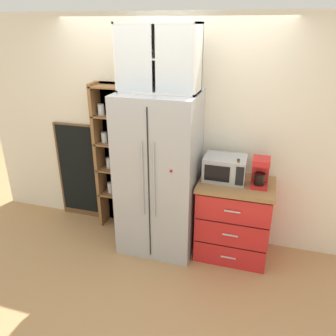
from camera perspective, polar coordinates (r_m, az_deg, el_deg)
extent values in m
plane|color=tan|center=(4.14, -1.40, -12.58)|extent=(10.50, 10.50, 0.00)
cube|color=silver|center=(3.90, 0.23, 6.20)|extent=(4.81, 0.10, 2.55)
cube|color=#ADAFB5|center=(3.69, -1.49, -1.11)|extent=(0.83, 0.68, 1.80)
cube|color=black|center=(3.40, -3.29, -3.41)|extent=(0.01, 0.01, 1.66)
cylinder|color=#ADAFB5|center=(3.37, -4.35, -1.99)|extent=(0.02, 0.02, 0.81)
cylinder|color=#ADAFB5|center=(3.33, -2.41, -2.25)|extent=(0.02, 0.02, 0.81)
cube|color=#A8161C|center=(3.24, 0.52, -0.54)|extent=(0.02, 0.01, 0.02)
cube|color=brown|center=(4.22, -8.55, 2.06)|extent=(0.45, 0.04, 1.82)
cube|color=olive|center=(4.19, -11.60, 1.67)|extent=(0.04, 0.23, 1.82)
cube|color=olive|center=(4.04, -6.95, 1.14)|extent=(0.04, 0.23, 1.82)
cube|color=olive|center=(4.30, -8.92, -4.35)|extent=(0.39, 0.23, 0.02)
cylinder|color=silver|center=(4.30, -9.82, -3.37)|extent=(0.06, 0.06, 0.13)
cylinder|color=beige|center=(4.31, -9.80, -3.60)|extent=(0.05, 0.05, 0.09)
cylinder|color=#B2B2B7|center=(4.27, -9.89, -2.52)|extent=(0.06, 0.06, 0.01)
cylinder|color=silver|center=(4.24, -8.10, -3.79)|extent=(0.07, 0.07, 0.10)
cylinder|color=#E0C67F|center=(4.25, -8.09, -3.97)|extent=(0.06, 0.06, 0.07)
cylinder|color=#B2B2B7|center=(4.22, -8.14, -3.08)|extent=(0.07, 0.07, 0.01)
cube|color=olive|center=(4.16, -9.20, -0.27)|extent=(0.39, 0.23, 0.02)
cylinder|color=silver|center=(4.17, -10.07, 0.81)|extent=(0.06, 0.06, 0.13)
cylinder|color=white|center=(4.18, -10.06, 0.57)|extent=(0.05, 0.05, 0.09)
cylinder|color=#B2B2B7|center=(4.15, -10.14, 1.68)|extent=(0.06, 0.06, 0.01)
cylinder|color=silver|center=(4.10, -8.38, 0.42)|extent=(0.07, 0.07, 0.12)
cylinder|color=white|center=(4.10, -8.37, 0.20)|extent=(0.06, 0.06, 0.08)
cylinder|color=#B2B2B7|center=(4.07, -8.43, 1.25)|extent=(0.07, 0.07, 0.01)
cube|color=olive|center=(4.04, -9.50, 4.09)|extent=(0.39, 0.23, 0.02)
cylinder|color=silver|center=(4.06, -10.79, 5.07)|extent=(0.07, 0.07, 0.11)
cylinder|color=#B77A38|center=(4.07, -10.78, 4.85)|extent=(0.06, 0.06, 0.08)
cylinder|color=#B2B2B7|center=(4.05, -10.86, 5.90)|extent=(0.07, 0.07, 0.01)
cylinder|color=silver|center=(4.01, -9.67, 5.08)|extent=(0.06, 0.06, 0.14)
cylinder|color=#382316|center=(4.01, -9.65, 4.80)|extent=(0.05, 0.05, 0.09)
cylinder|color=#B2B2B7|center=(3.99, -9.74, 6.10)|extent=(0.06, 0.06, 0.01)
cylinder|color=silver|center=(3.97, -8.32, 4.81)|extent=(0.08, 0.08, 0.11)
cylinder|color=brown|center=(3.98, -8.30, 4.58)|extent=(0.07, 0.07, 0.08)
cylinder|color=#B2B2B7|center=(3.95, -8.37, 5.66)|extent=(0.08, 0.08, 0.01)
cube|color=olive|center=(3.94, -9.83, 8.68)|extent=(0.39, 0.23, 0.02)
cylinder|color=silver|center=(3.97, -11.32, 9.66)|extent=(0.08, 0.08, 0.12)
cylinder|color=#CCB78C|center=(3.97, -11.30, 9.42)|extent=(0.07, 0.07, 0.08)
cylinder|color=#B2B2B7|center=(3.95, -11.39, 10.57)|extent=(0.07, 0.07, 0.01)
cylinder|color=silver|center=(3.93, -9.74, 9.63)|extent=(0.06, 0.06, 0.12)
cylinder|color=#2D2D2D|center=(3.93, -9.72, 9.39)|extent=(0.05, 0.05, 0.08)
cylinder|color=#B2B2B7|center=(3.91, -9.80, 10.54)|extent=(0.06, 0.06, 0.01)
cube|color=olive|center=(3.87, -10.17, 13.47)|extent=(0.39, 0.23, 0.02)
cube|color=red|center=(3.82, 11.07, -8.76)|extent=(0.76, 0.57, 0.85)
cube|color=#9E7042|center=(3.61, 11.60, -2.77)|extent=(0.79, 0.60, 0.04)
cube|color=black|center=(3.67, 10.36, -13.09)|extent=(0.74, 0.00, 0.01)
cube|color=silver|center=(3.74, 10.20, -14.78)|extent=(0.16, 0.01, 0.01)
cube|color=black|center=(3.51, 10.70, -9.37)|extent=(0.74, 0.00, 0.01)
cube|color=silver|center=(3.57, 10.52, -11.20)|extent=(0.16, 0.01, 0.01)
cube|color=black|center=(3.37, 11.06, -5.32)|extent=(0.74, 0.00, 0.01)
cube|color=silver|center=(3.42, 10.87, -7.30)|extent=(0.16, 0.01, 0.01)
cube|color=#ADAFB5|center=(3.60, 9.67, -0.03)|extent=(0.44, 0.32, 0.26)
cube|color=black|center=(3.46, 8.32, -0.95)|extent=(0.26, 0.01, 0.17)
cube|color=black|center=(3.44, 12.10, -1.39)|extent=(0.08, 0.01, 0.20)
cube|color=red|center=(3.57, 15.19, -2.82)|extent=(0.17, 0.20, 0.03)
cube|color=red|center=(3.58, 15.47, -0.40)|extent=(0.17, 0.06, 0.30)
cube|color=red|center=(3.46, 15.65, 1.12)|extent=(0.17, 0.20, 0.06)
cylinder|color=black|center=(3.53, 15.31, -1.79)|extent=(0.11, 0.11, 0.12)
cylinder|color=navy|center=(3.52, 11.59, -2.18)|extent=(0.08, 0.08, 0.10)
torus|color=navy|center=(3.52, 12.47, -2.20)|extent=(0.05, 0.01, 0.05)
cylinder|color=brown|center=(3.50, 11.67, -1.33)|extent=(0.07, 0.07, 0.21)
cone|color=brown|center=(3.46, 11.82, 0.32)|extent=(0.07, 0.07, 0.04)
cylinder|color=brown|center=(3.45, 11.86, 0.78)|extent=(0.03, 0.03, 0.07)
cylinder|color=black|center=(3.43, 11.91, 1.40)|extent=(0.03, 0.03, 0.01)
cylinder|color=silver|center=(3.51, 11.66, -1.54)|extent=(0.06, 0.06, 0.18)
cone|color=silver|center=(3.48, 11.78, -0.13)|extent=(0.06, 0.06, 0.04)
cylinder|color=silver|center=(3.46, 11.82, 0.32)|extent=(0.02, 0.02, 0.07)
cylinder|color=black|center=(3.45, 11.88, 0.94)|extent=(0.03, 0.03, 0.01)
cube|color=silver|center=(3.53, -0.81, 18.41)|extent=(0.80, 0.02, 0.64)
cube|color=silver|center=(3.38, -1.67, 23.48)|extent=(0.80, 0.32, 0.02)
cube|color=silver|center=(3.43, -1.54, 12.99)|extent=(0.80, 0.32, 0.02)
cube|color=silver|center=(3.53, -7.96, 18.20)|extent=(0.02, 0.32, 0.64)
cube|color=silver|center=(3.29, 5.21, 17.95)|extent=(0.02, 0.32, 0.64)
cube|color=silver|center=(3.39, -1.60, 18.19)|extent=(0.77, 0.30, 0.02)
cube|color=silver|center=(3.31, -5.94, 17.97)|extent=(0.37, 0.01, 0.60)
cube|color=silver|center=(3.18, 1.09, 17.86)|extent=(0.37, 0.01, 0.60)
cylinder|color=silver|center=(3.53, -6.00, 13.36)|extent=(0.05, 0.05, 0.00)
cylinder|color=silver|center=(3.52, -6.02, 13.88)|extent=(0.01, 0.01, 0.07)
cone|color=silver|center=(3.51, -6.07, 14.85)|extent=(0.06, 0.06, 0.05)
cylinder|color=silver|center=(3.43, -1.55, 13.19)|extent=(0.05, 0.05, 0.00)
cylinder|color=silver|center=(3.42, -1.55, 13.73)|extent=(0.01, 0.01, 0.07)
cone|color=silver|center=(3.41, -1.56, 14.73)|extent=(0.06, 0.06, 0.05)
cylinder|color=silver|center=(3.35, 3.13, 12.93)|extent=(0.05, 0.05, 0.00)
cylinder|color=silver|center=(3.35, 3.14, 13.49)|extent=(0.01, 0.01, 0.07)
cone|color=silver|center=(3.34, 3.17, 14.50)|extent=(0.06, 0.06, 0.05)
cylinder|color=white|center=(3.47, -5.60, 18.89)|extent=(0.06, 0.06, 0.07)
cylinder|color=white|center=(3.41, -2.96, 18.89)|extent=(0.06, 0.06, 0.07)
cylinder|color=white|center=(3.36, -0.24, 18.85)|extent=(0.06, 0.06, 0.07)
cylinder|color=white|center=(3.32, 2.56, 18.77)|extent=(0.06, 0.06, 0.07)
cube|color=brown|center=(4.54, -14.82, -0.59)|extent=(0.60, 0.04, 1.29)
cube|color=black|center=(4.51, -14.99, -0.34)|extent=(0.54, 0.01, 1.19)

